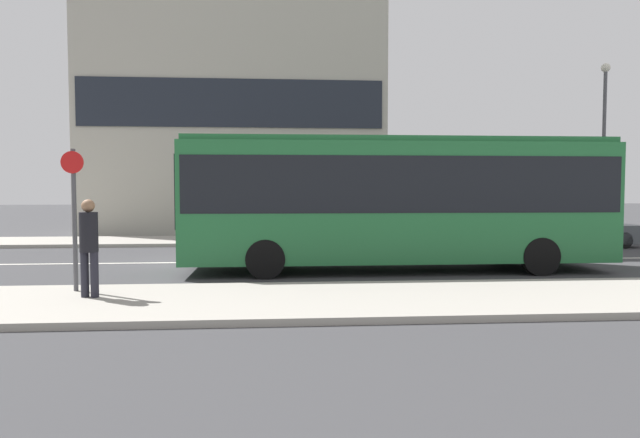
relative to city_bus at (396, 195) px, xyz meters
The scene contains 10 objects.
ground_plane 5.91m from the city_bus, 158.58° to the left, with size 120.00×120.00×0.00m, color #3A3A3D.
sidewalk_near 6.95m from the city_bus, 140.79° to the right, with size 44.00×3.50×0.13m.
sidewalk_far 9.95m from the city_bus, 122.00° to the left, with size 44.00×3.50×0.13m.
lane_centerline 5.90m from the city_bus, 158.58° to the left, with size 41.80×0.16×0.01m.
apartment_block_left_tower 17.32m from the city_bus, 110.29° to the left, with size 14.41×4.77×22.04m.
city_bus is the anchor object (origin of this frame).
parked_car_0 9.96m from the city_bus, 34.32° to the left, with size 4.11×1.73×1.41m.
pedestrian_near_stop 7.79m from the city_bus, 149.82° to the right, with size 0.34×0.34×1.86m.
bus_stop_sign 7.87m from the city_bus, 156.01° to the right, with size 0.44×0.12×2.85m.
street_lamp 12.67m from the city_bus, 35.81° to the left, with size 0.36×0.36×7.07m.
Camera 1 is at (1.98, -16.93, 2.20)m, focal length 32.00 mm.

